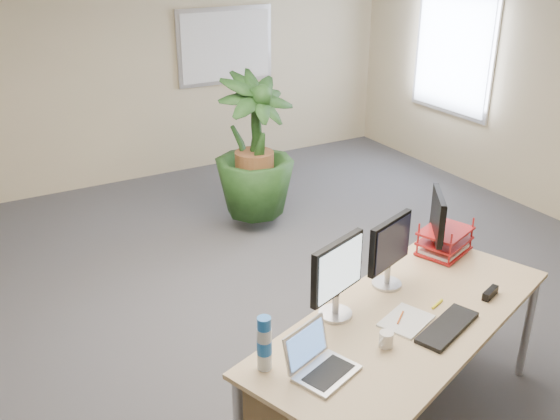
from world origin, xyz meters
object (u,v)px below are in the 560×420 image
monitor_right (390,248)px  laptop (318,361)px  desk (387,334)px  floor_plant (254,158)px  monitor_left (337,274)px

monitor_right → laptop: monitor_right is taller
desk → laptop: 0.75m
floor_plant → laptop: (-1.31, -3.22, 0.12)m
desk → laptop: (-0.67, -0.26, 0.23)m
monitor_left → monitor_right: 0.49m
laptop → floor_plant: bearing=67.8°
floor_plant → monitor_right: size_ratio=3.26×
monitor_left → monitor_right: bearing=14.3°
monitor_right → laptop: 0.99m
monitor_left → monitor_right: (0.48, 0.12, -0.01)m
monitor_left → monitor_right: size_ratio=1.05×
floor_plant → laptop: size_ratio=3.84×
monitor_left → desk: bearing=-18.9°
floor_plant → laptop: floor_plant is taller
floor_plant → monitor_right: (-0.48, -2.73, 0.33)m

